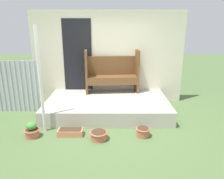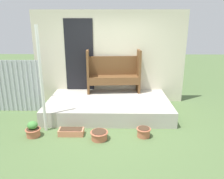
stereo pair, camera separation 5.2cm
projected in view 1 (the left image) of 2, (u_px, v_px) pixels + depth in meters
ground_plane at (110, 128)px, 4.86m from camera, size 24.00×24.00×0.00m
porch_slab at (108, 106)px, 5.66m from camera, size 3.10×1.79×0.36m
house_wall at (107, 58)px, 6.22m from camera, size 4.30×0.08×2.60m
support_post at (41, 81)px, 4.44m from camera, size 0.06×0.06×2.23m
bench at (113, 72)px, 6.08m from camera, size 1.50×0.51×1.19m
flower_pot_left at (33, 130)px, 4.47m from camera, size 0.31×0.31×0.33m
flower_pot_middle at (100, 135)px, 4.38m from camera, size 0.36×0.36×0.17m
flower_pot_right at (144, 132)px, 4.49m from camera, size 0.30×0.30×0.19m
planter_box_rect at (72, 132)px, 4.56m from camera, size 0.52×0.23×0.14m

